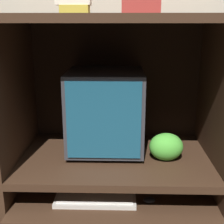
{
  "coord_description": "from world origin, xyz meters",
  "views": [
    {
      "loc": [
        0.03,
        -1.19,
        1.45
      ],
      "look_at": [
        -0.02,
        0.32,
        1.0
      ],
      "focal_mm": 50.0,
      "sensor_mm": 36.0,
      "label": 1
    }
  ],
  "objects": [
    {
      "name": "crt_monitor",
      "position": [
        -0.05,
        0.39,
        0.99
      ],
      "size": [
        0.39,
        0.38,
        0.43
      ],
      "color": "#333338",
      "rests_on": "desk_monitor_shelf"
    },
    {
      "name": "desk_base",
      "position": [
        0.0,
        0.26,
        0.39
      ],
      "size": [
        1.04,
        0.7,
        0.62
      ],
      "color": "#382316",
      "rests_on": "ground_plane"
    },
    {
      "name": "hutch_upper",
      "position": [
        0.0,
        0.35,
        1.23
      ],
      "size": [
        1.04,
        0.63,
        0.71
      ],
      "color": "#382316",
      "rests_on": "desk_monitor_shelf"
    },
    {
      "name": "keyboard",
      "position": [
        -0.09,
        0.11,
        0.63
      ],
      "size": [
        0.38,
        0.13,
        0.03
      ],
      "color": "beige",
      "rests_on": "desk_base"
    },
    {
      "name": "desk_monitor_shelf",
      "position": [
        0.0,
        0.32,
        0.74
      ],
      "size": [
        1.04,
        0.63,
        0.15
      ],
      "color": "#382316",
      "rests_on": "desk_base"
    },
    {
      "name": "wall_back",
      "position": [
        0.0,
        0.69,
        1.3
      ],
      "size": [
        6.0,
        0.06,
        2.6
      ],
      "color": "#B2A893",
      "rests_on": "ground_plane"
    },
    {
      "name": "mouse",
      "position": [
        0.17,
        0.11,
        0.63
      ],
      "size": [
        0.06,
        0.04,
        0.03
      ],
      "color": "black",
      "rests_on": "desk_base"
    },
    {
      "name": "storage_box",
      "position": [
        0.11,
        0.3,
        1.53
      ],
      "size": [
        0.17,
        0.14,
        0.12
      ],
      "color": "maroon",
      "rests_on": "hutch_upper"
    },
    {
      "name": "snack_bag",
      "position": [
        0.26,
        0.27,
        0.84
      ],
      "size": [
        0.17,
        0.13,
        0.14
      ],
      "color": "green",
      "rests_on": "desk_monitor_shelf"
    },
    {
      "name": "book_stack",
      "position": [
        -0.19,
        0.37,
        1.53
      ],
      "size": [
        0.16,
        0.12,
        0.1
      ],
      "color": "gold",
      "rests_on": "hutch_upper"
    }
  ]
}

